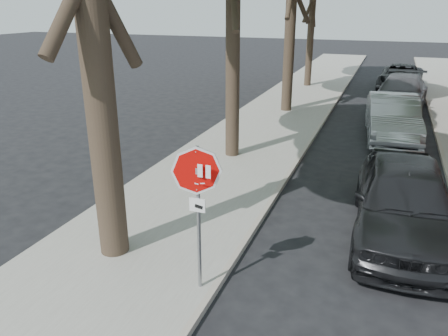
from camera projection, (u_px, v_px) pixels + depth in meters
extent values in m
plane|color=black|center=(237.00, 300.00, 7.54)|extent=(120.00, 120.00, 0.00)
cube|color=gray|center=(273.00, 121.00, 18.85)|extent=(4.00, 55.00, 0.12)
cube|color=#9E9384|center=(321.00, 125.00, 18.17)|extent=(0.12, 55.00, 0.13)
cube|color=#9E9384|center=(437.00, 136.00, 16.72)|extent=(0.12, 55.00, 0.13)
cylinder|color=gray|center=(199.00, 220.00, 7.27)|extent=(0.06, 0.06, 2.60)
cube|color=#99999E|center=(197.00, 171.00, 6.93)|extent=(0.05, 0.06, 0.10)
cylinder|color=#99999E|center=(197.00, 171.00, 6.92)|extent=(0.76, 0.32, 0.82)
cylinder|color=white|center=(196.00, 171.00, 6.91)|extent=(0.76, 0.32, 0.82)
cylinder|color=red|center=(196.00, 171.00, 6.91)|extent=(0.68, 0.29, 0.74)
cube|color=white|center=(184.00, 169.00, 6.96)|extent=(0.08, 0.00, 0.22)
cube|color=white|center=(192.00, 170.00, 6.91)|extent=(0.08, 0.00, 0.22)
cube|color=white|center=(200.00, 171.00, 6.87)|extent=(0.08, 0.00, 0.22)
cube|color=white|center=(208.00, 172.00, 6.82)|extent=(0.08, 0.00, 0.22)
cube|color=silver|center=(190.00, 182.00, 7.00)|extent=(0.08, 0.00, 0.03)
cube|color=silver|center=(196.00, 184.00, 6.97)|extent=(0.08, 0.00, 0.03)
cube|color=silver|center=(202.00, 183.00, 6.93)|extent=(0.08, 0.00, 0.03)
cube|color=white|center=(197.00, 205.00, 7.13)|extent=(0.28, 0.02, 0.24)
cube|color=black|center=(199.00, 207.00, 7.12)|extent=(0.15, 0.00, 0.08)
cylinder|color=black|center=(233.00, 1.00, 12.81)|extent=(0.44, 0.44, 9.50)
cylinder|color=black|center=(312.00, 7.00, 25.19)|extent=(0.40, 0.40, 9.00)
imported|color=black|center=(404.00, 201.00, 9.33)|extent=(2.23, 5.12, 1.72)
imported|color=#A0A3A8|center=(392.00, 118.00, 16.28)|extent=(2.18, 5.07, 1.63)
imported|color=#57565C|center=(401.00, 92.00, 21.02)|extent=(2.78, 5.71, 1.60)
imported|color=black|center=(401.00, 77.00, 25.98)|extent=(2.71, 5.30, 1.43)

